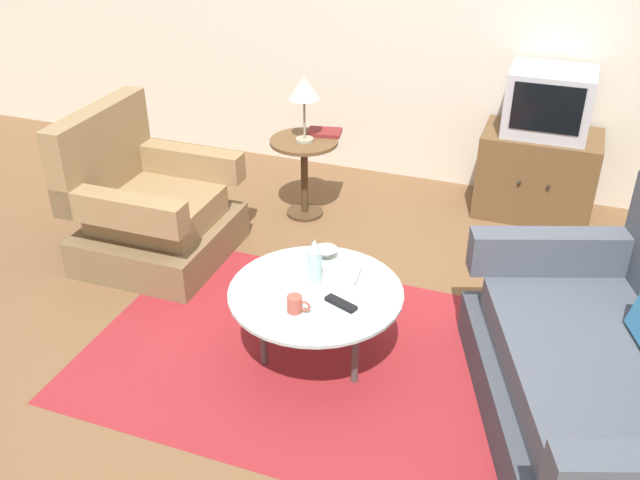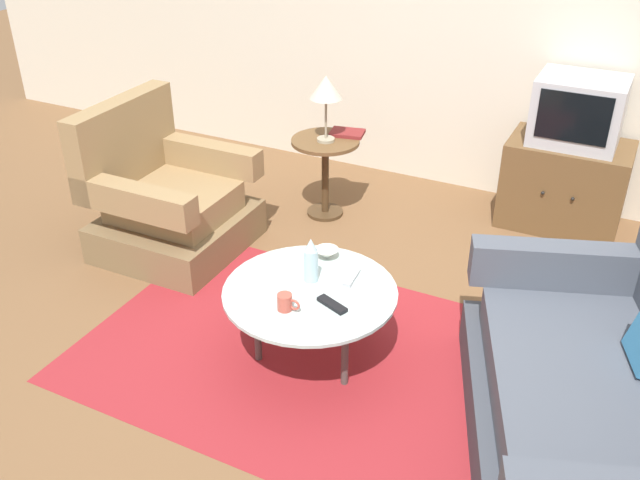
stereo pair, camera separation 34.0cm
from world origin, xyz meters
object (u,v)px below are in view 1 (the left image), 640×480
Objects in this scene: couch at (616,383)px; book at (325,132)px; coffee_table at (316,296)px; tv_stand at (537,174)px; vase at (315,261)px; tv_remote_silver at (355,275)px; tv_remote_dark at (341,303)px; side_table at (304,162)px; mug at (295,304)px; armchair at (148,211)px; television at (549,102)px; table_lamp at (304,90)px; bowl at (326,253)px.

book is at bearing 29.74° from couch.
tv_stand is (0.88, 2.04, -0.08)m from coffee_table.
coffee_table is at bearing -65.24° from vase.
couch is 1.29m from tv_remote_silver.
coffee_table is at bearing -4.01° from tv_remote_dark.
side_table is 1.62m from tv_stand.
tv_remote_dark is 1.81m from book.
mug is (0.60, -1.64, 0.05)m from side_table.
armchair is 5.44× the size of tv_remote_dark.
couch reaches higher than book.
table_lamp is (-1.50, -0.63, 0.11)m from television.
armchair is 1.65m from tv_remote_dark.
couch is at bearing 5.31° from mug.
tv_stand is 4.50× the size of tv_remote_dark.
tv_remote_dark is 0.68× the size of book.
tv_stand is at bearing -5.68° from couch.
couch is 7.05× the size of book.
mug is (-1.44, -0.13, 0.15)m from couch.
tv_stand is 1.51m from book.
side_table is 1.49m from vase.
table_lamp is 0.39m from book.
bowl is (-0.02, 0.22, -0.09)m from vase.
table_lamp is 3.57× the size of bowl.
bowl is at bearing -63.52° from side_table.
bowl is at bearing -118.52° from tv_stand.
vase reaches higher than tv_stand.
tv_remote_dark is (0.18, 0.12, -0.03)m from mug.
side_table is at bearing 110.02° from mug.
vase reaches higher than coffee_table.
couch is 10.85× the size of tv_remote_silver.
book reaches higher than tv_remote_dark.
vase is at bearing 64.56° from couch.
tv_remote_silver is (1.49, -0.42, 0.11)m from armchair.
side_table is (-0.63, 1.45, 0.02)m from coffee_table.
couch is at bearing -52.02° from book.
table_lamp reaches higher than armchair.
book is at bearing 108.52° from coffee_table.
side_table is at bearing -158.68° from tv_stand.
table_lamp is at bearing 113.23° from vase.
side_table is 0.52m from table_lamp.
couch is 7.54× the size of vase.
side_table is 0.25m from book.
armchair is 0.53× the size of couch.
tv_remote_dark is at bearing -79.08° from book.
coffee_table is 3.63× the size of vase.
book is (-0.54, 1.60, 0.19)m from coffee_table.
couch is 1.52m from bowl.
couch is 3.18× the size of side_table.
vase is 0.27m from tv_remote_dark.
coffee_table is at bearing -43.49° from tv_remote_silver.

